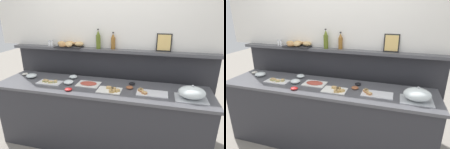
{
  "view_description": "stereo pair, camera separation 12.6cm",
  "coord_description": "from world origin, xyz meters",
  "views": [
    {
      "loc": [
        0.7,
        -2.12,
        1.84
      ],
      "look_at": [
        0.15,
        0.1,
        1.03
      ],
      "focal_mm": 30.26,
      "sensor_mm": 36.0,
      "label": 1
    },
    {
      "loc": [
        0.82,
        -2.09,
        1.84
      ],
      "look_at": [
        0.15,
        0.1,
        1.03
      ],
      "focal_mm": 30.26,
      "sensor_mm": 36.0,
      "label": 2
    }
  ],
  "objects": [
    {
      "name": "ground_plane",
      "position": [
        0.0,
        0.6,
        0.0
      ],
      "size": [
        12.0,
        12.0,
        0.0
      ],
      "primitive_type": "plane",
      "color": "gray"
    },
    {
      "name": "buffet_counter",
      "position": [
        0.0,
        0.0,
        0.45
      ],
      "size": [
        2.74,
        0.65,
        0.89
      ],
      "color": "#2D2D33",
      "rests_on": "ground_plane"
    },
    {
      "name": "back_ledge_unit",
      "position": [
        0.0,
        0.5,
        0.68
      ],
      "size": [
        2.99,
        0.22,
        1.29
      ],
      "color": "#2D2D33",
      "rests_on": "ground_plane"
    },
    {
      "name": "upper_wall_panel",
      "position": [
        0.0,
        0.53,
        1.95
      ],
      "size": [
        3.59,
        0.08,
        1.31
      ],
      "primitive_type": "cube",
      "color": "white",
      "rests_on": "back_ledge_unit"
    },
    {
      "name": "sandwich_platter_rear",
      "position": [
        -0.68,
        -0.05,
        0.9
      ],
      "size": [
        0.33,
        0.16,
        0.04
      ],
      "color": "white",
      "rests_on": "buffet_counter"
    },
    {
      "name": "sandwich_platter_front",
      "position": [
        0.18,
        -0.1,
        0.9
      ],
      "size": [
        0.29,
        0.2,
        0.04
      ],
      "color": "white",
      "rests_on": "buffet_counter"
    },
    {
      "name": "sandwich_platter_side",
      "position": [
        0.65,
        -0.06,
        0.9
      ],
      "size": [
        0.36,
        0.19,
        0.04
      ],
      "color": "silver",
      "rests_on": "buffet_counter"
    },
    {
      "name": "cold_cuts_platter",
      "position": [
        -0.15,
        0.02,
        0.9
      ],
      "size": [
        0.3,
        0.21,
        0.02
      ],
      "color": "white",
      "rests_on": "buffet_counter"
    },
    {
      "name": "serving_cloche",
      "position": [
        1.09,
        -0.1,
        0.97
      ],
      "size": [
        0.34,
        0.24,
        0.17
      ],
      "color": "#B7BABF",
      "rests_on": "buffet_counter"
    },
    {
      "name": "glass_bowl_large",
      "position": [
        -0.42,
        -0.02,
        0.92
      ],
      "size": [
        0.13,
        0.13,
        0.05
      ],
      "color": "silver",
      "rests_on": "buffet_counter"
    },
    {
      "name": "glass_bowl_medium",
      "position": [
        -0.45,
        0.19,
        0.91
      ],
      "size": [
        0.12,
        0.12,
        0.05
      ],
      "color": "silver",
      "rests_on": "buffet_counter"
    },
    {
      "name": "glass_bowl_small",
      "position": [
        -1.04,
        0.07,
        0.92
      ],
      "size": [
        0.15,
        0.15,
        0.06
      ],
      "color": "silver",
      "rests_on": "buffet_counter"
    },
    {
      "name": "condiment_bowl_cream",
      "position": [
        -1.21,
        0.15,
        0.91
      ],
      "size": [
        0.09,
        0.09,
        0.03
      ],
      "primitive_type": "ellipsoid",
      "color": "silver",
      "rests_on": "buffet_counter"
    },
    {
      "name": "condiment_bowl_dark",
      "position": [
        -0.32,
        -0.21,
        0.91
      ],
      "size": [
        0.09,
        0.09,
        0.03
      ],
      "primitive_type": "ellipsoid",
      "color": "red",
      "rests_on": "buffet_counter"
    },
    {
      "name": "condiment_bowl_red",
      "position": [
        0.39,
        0.03,
        0.91
      ],
      "size": [
        0.09,
        0.09,
        0.03
      ],
      "primitive_type": "ellipsoid",
      "color": "brown",
      "rests_on": "buffet_counter"
    },
    {
      "name": "condiment_bowl_teal",
      "position": [
        0.4,
        0.16,
        0.91
      ],
      "size": [
        0.08,
        0.08,
        0.03
      ],
      "primitive_type": "ellipsoid",
      "color": "black",
      "rests_on": "buffet_counter"
    },
    {
      "name": "olive_oil_bottle",
      "position": [
        -0.14,
        0.43,
        1.42
      ],
      "size": [
        0.06,
        0.06,
        0.28
      ],
      "color": "#56661E",
      "rests_on": "back_ledge_unit"
    },
    {
      "name": "vinegar_bottle_amber",
      "position": [
        0.07,
        0.45,
        1.4
      ],
      "size": [
        0.06,
        0.06,
        0.24
      ],
      "color": "#8E5B23",
      "rests_on": "back_ledge_unit"
    },
    {
      "name": "salt_shaker",
      "position": [
        -0.92,
        0.43,
        1.34
      ],
      "size": [
        0.03,
        0.03,
        0.09
      ],
      "color": "white",
      "rests_on": "back_ledge_unit"
    },
    {
      "name": "pepper_shaker",
      "position": [
        -0.88,
        0.43,
        1.34
      ],
      "size": [
        0.03,
        0.03,
        0.09
      ],
      "color": "white",
      "rests_on": "back_ledge_unit"
    },
    {
      "name": "bread_basket",
      "position": [
        -0.57,
        0.41,
        1.33
      ],
      "size": [
        0.42,
        0.3,
        0.08
      ],
      "color": "black",
      "rests_on": "back_ledge_unit"
    },
    {
      "name": "framed_picture",
      "position": [
        0.77,
        0.46,
        1.41
      ],
      "size": [
        0.2,
        0.05,
        0.23
      ],
      "color": "black",
      "rests_on": "back_ledge_unit"
    }
  ]
}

